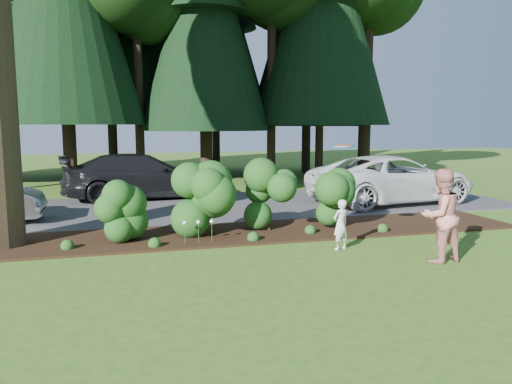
# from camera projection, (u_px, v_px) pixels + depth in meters

# --- Properties ---
(ground) EXTENTS (80.00, 80.00, 0.00)m
(ground) POSITION_uv_depth(u_px,v_px,m) (236.00, 275.00, 8.84)
(ground) COLOR #345D1A
(ground) RESTS_ON ground
(mulch_bed) EXTENTS (16.00, 2.50, 0.05)m
(mulch_bed) POSITION_uv_depth(u_px,v_px,m) (206.00, 235.00, 11.94)
(mulch_bed) COLOR black
(mulch_bed) RESTS_ON ground
(driveway) EXTENTS (22.00, 6.00, 0.03)m
(driveway) POSITION_uv_depth(u_px,v_px,m) (183.00, 207.00, 16.01)
(driveway) COLOR #38383A
(driveway) RESTS_ON ground
(shrub_row) EXTENTS (6.53, 1.60, 1.61)m
(shrub_row) POSITION_uv_depth(u_px,v_px,m) (238.00, 202.00, 11.93)
(shrub_row) COLOR #1C4C17
(shrub_row) RESTS_ON ground
(lily_cluster) EXTENTS (0.69, 0.09, 0.57)m
(lily_cluster) POSITION_uv_depth(u_px,v_px,m) (198.00, 223.00, 10.99)
(lily_cluster) COLOR #1C4C17
(lily_cluster) RESTS_ON ground
(car_white_suv) EXTENTS (6.06, 3.45, 1.60)m
(car_white_suv) POSITION_uv_depth(u_px,v_px,m) (392.00, 179.00, 16.81)
(car_white_suv) COLOR silver
(car_white_suv) RESTS_ON driveway
(car_dark_suv) EXTENTS (5.74, 2.85, 1.60)m
(car_dark_suv) POSITION_uv_depth(u_px,v_px,m) (142.00, 176.00, 17.79)
(car_dark_suv) COLOR black
(car_dark_suv) RESTS_ON driveway
(child) EXTENTS (0.46, 0.38, 1.08)m
(child) POSITION_uv_depth(u_px,v_px,m) (341.00, 225.00, 10.61)
(child) COLOR silver
(child) RESTS_ON ground
(adult) EXTENTS (0.99, 0.83, 1.82)m
(adult) POSITION_uv_depth(u_px,v_px,m) (440.00, 216.00, 9.60)
(adult) COLOR red
(adult) RESTS_ON ground
(frisbee) EXTENTS (0.48, 0.48, 0.06)m
(frisbee) POSITION_uv_depth(u_px,v_px,m) (343.00, 146.00, 10.42)
(frisbee) COLOR teal
(frisbee) RESTS_ON ground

